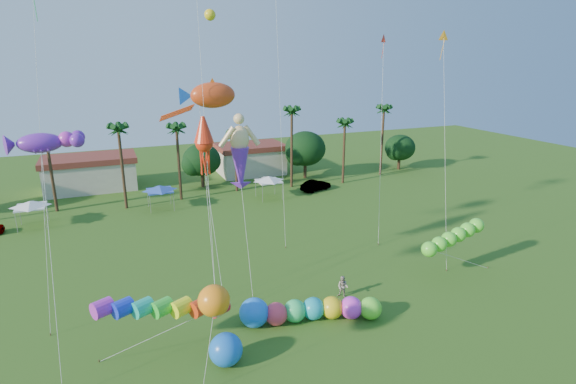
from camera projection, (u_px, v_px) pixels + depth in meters
name	position (u px, v px, depth m)	size (l,w,h in m)	color
tree_line	(221.00, 158.00, 64.68)	(69.46, 8.91, 11.00)	#3A2819
buildings_row	(169.00, 168.00, 68.21)	(35.00, 7.00, 4.00)	beige
tent_row	(160.00, 189.00, 54.84)	(31.00, 4.00, 0.60)	white
car_b	(316.00, 185.00, 63.73)	(1.60, 4.59, 1.51)	#4C4C54
spectator_b	(343.00, 287.00, 35.27)	(0.87, 0.68, 1.78)	#A7988B
caterpillar_inflatable	(306.00, 310.00, 32.03)	(10.18, 4.42, 2.10)	#EC3E55
blue_ball	(226.00, 350.00, 27.46)	(2.08, 2.08, 2.08)	blue
rainbow_tube	(187.00, 314.00, 27.76)	(9.38, 3.30, 3.53)	red
green_worm	(429.00, 249.00, 37.50)	(10.16, 2.81, 3.59)	#58E332
orange_ball_kite	(214.00, 301.00, 24.77)	(2.04, 1.88, 6.21)	orange
merman_kite	(240.00, 157.00, 35.70)	(2.84, 5.59, 13.51)	#F6CE8C
fish_kite	(213.00, 95.00, 35.78)	(5.53, 6.50, 16.44)	#D54117
squid_kite	(204.00, 144.00, 33.28)	(1.87, 4.25, 14.17)	red
lobster_kite	(40.00, 143.00, 24.66)	(4.56, 5.82, 14.47)	purple
delta_kite_red	(384.00, 45.00, 43.22)	(2.03, 3.70, 20.38)	#F8331B
delta_kite_yellow	(444.00, 42.00, 37.83)	(1.18, 4.10, 20.43)	#FF9D1A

